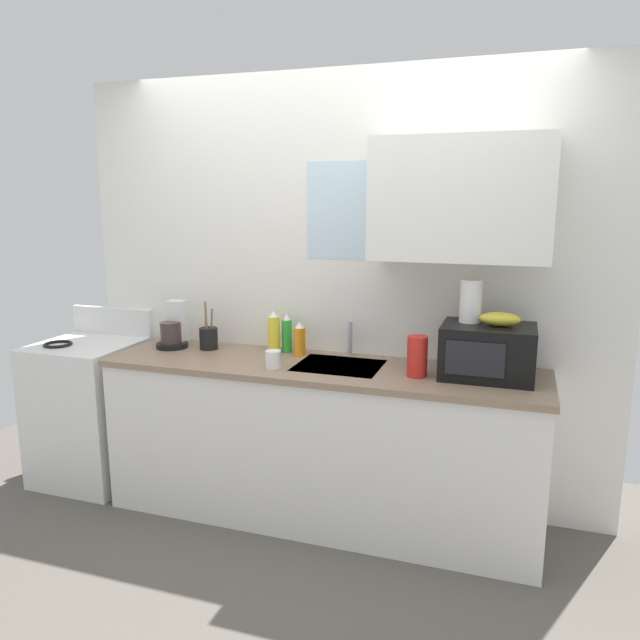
{
  "coord_description": "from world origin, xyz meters",
  "views": [
    {
      "loc": [
        1.01,
        -3.03,
        1.8
      ],
      "look_at": [
        0.0,
        0.0,
        1.15
      ],
      "focal_mm": 33.87,
      "sensor_mm": 36.0,
      "label": 1
    }
  ],
  "objects_px": {
    "coffee_maker": "(174,330)",
    "dish_soap_bottle_green": "(287,334)",
    "stove_range": "(91,410)",
    "cereal_canister": "(417,356)",
    "microwave": "(488,351)",
    "dish_soap_bottle_orange": "(300,340)",
    "banana_bunch": "(500,319)",
    "utensil_crock": "(209,338)",
    "dish_soap_bottle_yellow": "(274,333)",
    "paper_towel_roll": "(471,301)",
    "mug_white": "(273,359)"
  },
  "relations": [
    {
      "from": "cereal_canister",
      "to": "coffee_maker",
      "type": "bearing_deg",
      "value": 174.04
    },
    {
      "from": "dish_soap_bottle_yellow",
      "to": "mug_white",
      "type": "xyz_separation_m",
      "value": [
        0.12,
        -0.3,
        -0.07
      ]
    },
    {
      "from": "dish_soap_bottle_orange",
      "to": "cereal_canister",
      "type": "relative_size",
      "value": 0.94
    },
    {
      "from": "coffee_maker",
      "to": "dish_soap_bottle_green",
      "type": "relative_size",
      "value": 1.22
    },
    {
      "from": "stove_range",
      "to": "coffee_maker",
      "type": "distance_m",
      "value": 0.8
    },
    {
      "from": "paper_towel_roll",
      "to": "mug_white",
      "type": "bearing_deg",
      "value": -166.46
    },
    {
      "from": "dish_soap_bottle_yellow",
      "to": "microwave",
      "type": "bearing_deg",
      "value": -5.45
    },
    {
      "from": "microwave",
      "to": "utensil_crock",
      "type": "relative_size",
      "value": 1.58
    },
    {
      "from": "stove_range",
      "to": "dish_soap_bottle_yellow",
      "type": "distance_m",
      "value": 1.35
    },
    {
      "from": "microwave",
      "to": "utensil_crock",
      "type": "xyz_separation_m",
      "value": [
        -1.63,
        0.07,
        -0.06
      ]
    },
    {
      "from": "paper_towel_roll",
      "to": "coffee_maker",
      "type": "bearing_deg",
      "value": 179.73
    },
    {
      "from": "microwave",
      "to": "paper_towel_roll",
      "type": "height_order",
      "value": "paper_towel_roll"
    },
    {
      "from": "stove_range",
      "to": "cereal_canister",
      "type": "bearing_deg",
      "value": -1.46
    },
    {
      "from": "banana_bunch",
      "to": "stove_range",
      "type": "bearing_deg",
      "value": -178.93
    },
    {
      "from": "microwave",
      "to": "banana_bunch",
      "type": "height_order",
      "value": "banana_bunch"
    },
    {
      "from": "coffee_maker",
      "to": "paper_towel_roll",
      "type": "bearing_deg",
      "value": -0.27
    },
    {
      "from": "banana_bunch",
      "to": "dish_soap_bottle_green",
      "type": "distance_m",
      "value": 1.23
    },
    {
      "from": "paper_towel_roll",
      "to": "dish_soap_bottle_yellow",
      "type": "xyz_separation_m",
      "value": [
        -1.12,
        0.06,
        -0.26
      ]
    },
    {
      "from": "microwave",
      "to": "paper_towel_roll",
      "type": "distance_m",
      "value": 0.27
    },
    {
      "from": "paper_towel_roll",
      "to": "utensil_crock",
      "type": "relative_size",
      "value": 0.76
    },
    {
      "from": "stove_range",
      "to": "dish_soap_bottle_yellow",
      "type": "xyz_separation_m",
      "value": [
        1.22,
        0.16,
        0.56
      ]
    },
    {
      "from": "coffee_maker",
      "to": "dish_soap_bottle_orange",
      "type": "xyz_separation_m",
      "value": [
        0.8,
        0.05,
        -0.01
      ]
    },
    {
      "from": "dish_soap_bottle_orange",
      "to": "dish_soap_bottle_green",
      "type": "bearing_deg",
      "value": 155.58
    },
    {
      "from": "stove_range",
      "to": "utensil_crock",
      "type": "xyz_separation_m",
      "value": [
        0.81,
        0.12,
        0.51
      ]
    },
    {
      "from": "dish_soap_bottle_yellow",
      "to": "paper_towel_roll",
      "type": "bearing_deg",
      "value": -3.31
    },
    {
      "from": "dish_soap_bottle_green",
      "to": "stove_range",
      "type": "bearing_deg",
      "value": -171.15
    },
    {
      "from": "microwave",
      "to": "dish_soap_bottle_orange",
      "type": "distance_m",
      "value": 1.06
    },
    {
      "from": "coffee_maker",
      "to": "dish_soap_bottle_yellow",
      "type": "height_order",
      "value": "coffee_maker"
    },
    {
      "from": "dish_soap_bottle_yellow",
      "to": "cereal_canister",
      "type": "distance_m",
      "value": 0.91
    },
    {
      "from": "banana_bunch",
      "to": "mug_white",
      "type": "height_order",
      "value": "banana_bunch"
    },
    {
      "from": "microwave",
      "to": "mug_white",
      "type": "distance_m",
      "value": 1.12
    },
    {
      "from": "dish_soap_bottle_yellow",
      "to": "utensil_crock",
      "type": "relative_size",
      "value": 0.86
    },
    {
      "from": "coffee_maker",
      "to": "dish_soap_bottle_yellow",
      "type": "bearing_deg",
      "value": 5.07
    },
    {
      "from": "stove_range",
      "to": "mug_white",
      "type": "bearing_deg",
      "value": -6.11
    },
    {
      "from": "coffee_maker",
      "to": "dish_soap_bottle_green",
      "type": "height_order",
      "value": "coffee_maker"
    },
    {
      "from": "coffee_maker",
      "to": "dish_soap_bottle_orange",
      "type": "height_order",
      "value": "coffee_maker"
    },
    {
      "from": "dish_soap_bottle_green",
      "to": "coffee_maker",
      "type": "bearing_deg",
      "value": -172.3
    },
    {
      "from": "mug_white",
      "to": "paper_towel_roll",
      "type": "bearing_deg",
      "value": 13.54
    },
    {
      "from": "microwave",
      "to": "dish_soap_bottle_green",
      "type": "height_order",
      "value": "microwave"
    },
    {
      "from": "cereal_canister",
      "to": "mug_white",
      "type": "distance_m",
      "value": 0.76
    },
    {
      "from": "paper_towel_roll",
      "to": "mug_white",
      "type": "height_order",
      "value": "paper_towel_roll"
    },
    {
      "from": "paper_towel_roll",
      "to": "dish_soap_bottle_yellow",
      "type": "bearing_deg",
      "value": 176.69
    },
    {
      "from": "dish_soap_bottle_green",
      "to": "dish_soap_bottle_yellow",
      "type": "xyz_separation_m",
      "value": [
        -0.07,
        -0.04,
        0.01
      ]
    },
    {
      "from": "stove_range",
      "to": "microwave",
      "type": "xyz_separation_m",
      "value": [
        2.44,
        0.04,
        0.58
      ]
    },
    {
      "from": "coffee_maker",
      "to": "mug_white",
      "type": "relative_size",
      "value": 2.95
    },
    {
      "from": "dish_soap_bottle_orange",
      "to": "utensil_crock",
      "type": "height_order",
      "value": "utensil_crock"
    },
    {
      "from": "banana_bunch",
      "to": "utensil_crock",
      "type": "bearing_deg",
      "value": 177.62
    },
    {
      "from": "coffee_maker",
      "to": "dish_soap_bottle_orange",
      "type": "relative_size",
      "value": 1.42
    },
    {
      "from": "coffee_maker",
      "to": "mug_white",
      "type": "bearing_deg",
      "value": -18.08
    },
    {
      "from": "stove_range",
      "to": "mug_white",
      "type": "relative_size",
      "value": 11.37
    }
  ]
}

